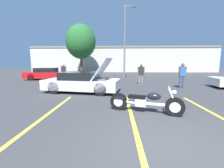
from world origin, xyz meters
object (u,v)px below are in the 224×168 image
spectator_near_motorcycle (182,73)px  spectator_by_show_car (141,73)px  light_pole (125,39)px  spectator_midground (64,72)px  tree_background (81,42)px  show_car_hood_open (82,82)px  motorcycle (145,102)px  parked_car_left_row (48,74)px

spectator_near_motorcycle → spectator_by_show_car: size_ratio=1.05×
light_pole → spectator_midground: 7.19m
light_pole → spectator_midground: (-5.34, -3.64, -3.14)m
tree_background → show_car_hood_open: bearing=-76.5°
light_pole → spectator_near_motorcycle: 7.61m
motorcycle → parked_car_left_row: (-7.89, 9.61, 0.18)m
motorcycle → spectator_by_show_car: (0.85, 6.39, 0.56)m
light_pole → parked_car_left_row: size_ratio=1.67×
light_pole → show_car_hood_open: size_ratio=1.64×
parked_car_left_row → spectator_near_motorcycle: 12.17m
spectator_near_motorcycle → spectator_by_show_car: bearing=150.1°
show_car_hood_open → parked_car_left_row: size_ratio=1.02×
light_pole → show_car_hood_open: bearing=-111.1°
light_pole → motorcycle: light_pole is taller
show_car_hood_open → parked_car_left_row: show_car_hood_open is taller
spectator_near_motorcycle → spectator_midground: size_ratio=1.04×
light_pole → spectator_by_show_car: bearing=-77.9°
tree_background → spectator_midground: size_ratio=4.35×
show_car_hood_open → spectator_midground: (-2.46, 3.81, 0.37)m
motorcycle → show_car_hood_open: size_ratio=0.54×
light_pole → spectator_midground: size_ratio=4.62×
spectator_near_motorcycle → parked_car_left_row: bearing=157.5°
motorcycle → parked_car_left_row: parked_car_left_row is taller
light_pole → parked_car_left_row: light_pole is taller
parked_car_left_row → show_car_hood_open: bearing=-56.3°
show_car_hood_open → spectator_by_show_car: show_car_hood_open is taller
spectator_near_motorcycle → light_pole: bearing=119.9°
light_pole → tree_background: light_pole is taller
motorcycle → show_car_hood_open: bearing=148.8°
tree_background → spectator_near_motorcycle: tree_background is taller
motorcycle → parked_car_left_row: bearing=147.8°
show_car_hood_open → spectator_near_motorcycle: size_ratio=2.69×
light_pole → spectator_midground: bearing=-145.7°
show_car_hood_open → motorcycle: bearing=-40.4°
motorcycle → spectator_midground: spectator_midground is taller
show_car_hood_open → spectator_near_motorcycle: (6.34, 1.42, 0.42)m
motorcycle → spectator_midground: bearing=145.1°
light_pole → spectator_by_show_car: (0.98, -4.60, -3.15)m
parked_car_left_row → spectator_near_motorcycle: (11.23, -4.65, 0.44)m
parked_car_left_row → spectator_by_show_car: (8.75, -3.22, 0.38)m
tree_background → spectator_by_show_car: tree_background is taller
parked_car_left_row → spectator_near_motorcycle: spectator_near_motorcycle is taller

